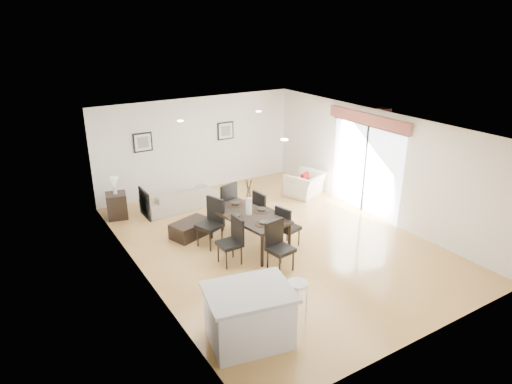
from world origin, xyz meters
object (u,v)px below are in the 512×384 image
sofa (179,198)px  dining_chair_foot (225,203)px  armchair (305,184)px  side_table (117,206)px  dining_chair_enear (286,225)px  dining_chair_efar (263,210)px  dining_chair_wfar (212,219)px  kitchen_island (249,315)px  dining_chair_head (278,243)px  dining_chair_wnear (233,238)px  coffee_table (191,229)px  bar_stool (297,288)px  dining_table (249,217)px

sofa → dining_chair_foot: (0.52, -1.66, 0.35)m
armchair → side_table: (-5.00, 1.26, -0.01)m
armchair → dining_chair_enear: 3.24m
sofa → dining_chair_efar: dining_chair_efar is taller
dining_chair_enear → side_table: bearing=23.6°
dining_chair_wfar → dining_chair_enear: 1.63m
armchair → kitchen_island: size_ratio=0.68×
dining_chair_enear → dining_chair_head: (-0.67, -0.66, 0.03)m
dining_chair_wnear → dining_chair_enear: bearing=88.1°
dining_chair_efar → kitchen_island: (-2.28, -3.19, -0.09)m
coffee_table → kitchen_island: kitchen_island is taller
sofa → bar_stool: (-0.23, -5.54, 0.37)m
dining_chair_wnear → bar_stool: 2.28m
dining_chair_enear → dining_table: bearing=39.9°
sofa → dining_table: dining_table is taller
side_table → bar_stool: size_ratio=0.86×
dining_chair_wnear → dining_chair_foot: (0.68, 1.59, 0.07)m
dining_table → side_table: (-2.06, 3.06, -0.36)m
sofa → dining_table: size_ratio=0.98×
dining_chair_efar → dining_chair_head: dining_chair_head is taller
armchair → dining_chair_enear: (-2.28, -2.28, 0.21)m
dining_chair_enear → dining_chair_efar: size_ratio=0.96×
coffee_table → kitchen_island: size_ratio=0.61×
kitchen_island → coffee_table: bearing=91.1°
coffee_table → sofa: bearing=57.7°
dining_chair_foot → armchair: bearing=177.0°
dining_chair_wnear → dining_chair_wfar: dining_chair_wfar is taller
dining_chair_head → coffee_table: 2.47m
dining_chair_wnear → kitchen_island: 2.49m
dining_chair_wfar → bar_stool: size_ratio=1.43×
dining_chair_wfar → dining_chair_head: (0.64, -1.63, -0.03)m
dining_chair_efar → bar_stool: size_ratio=1.33×
coffee_table → side_table: 2.26m
dining_chair_wfar → bar_stool: dining_chair_wfar is taller
sofa → dining_chair_enear: size_ratio=2.00×
sofa → bar_stool: size_ratio=2.56×
dining_chair_enear → dining_chair_head: 0.94m
kitchen_island → sofa: bearing=90.1°
dining_table → dining_chair_wfar: bearing=132.3°
dining_table → side_table: bearing=113.4°
armchair → dining_table: 3.47m
coffee_table → dining_table: bearing=-70.0°
dining_chair_head → side_table: 4.68m
bar_stool → coffee_table: bearing=92.7°
sofa → dining_chair_wnear: 3.27m
dining_chair_head → dining_chair_enear: bearing=37.0°
dining_table → dining_chair_wfar: 0.82m
dining_chair_head → kitchen_island: size_ratio=0.69×
dining_chair_wnear → dining_chair_efar: 1.59m
dining_chair_wfar → dining_chair_enear: size_ratio=1.12×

